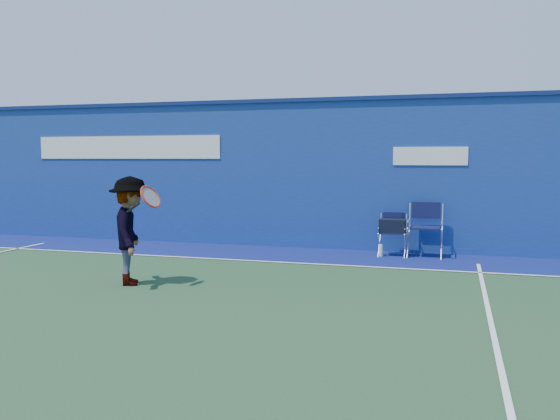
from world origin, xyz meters
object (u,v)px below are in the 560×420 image
(directors_chair_right, at_px, (425,240))
(tennis_player, at_px, (131,231))
(water_bottle, at_px, (381,251))
(directors_chair_left, at_px, (392,238))

(directors_chair_right, height_order, tennis_player, tennis_player)
(directors_chair_right, relative_size, water_bottle, 4.31)
(directors_chair_left, xyz_separation_m, tennis_player, (-3.44, -3.65, 0.45))
(directors_chair_left, height_order, directors_chair_right, directors_chair_right)
(directors_chair_right, height_order, water_bottle, directors_chair_right)
(directors_chair_left, distance_m, water_bottle, 0.33)
(water_bottle, bearing_deg, tennis_player, -132.70)
(directors_chair_left, bearing_deg, directors_chair_right, 6.74)
(directors_chair_left, bearing_deg, tennis_player, -133.25)
(water_bottle, height_order, tennis_player, tennis_player)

